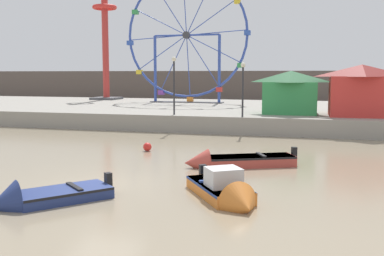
# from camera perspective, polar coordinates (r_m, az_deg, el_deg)

# --- Properties ---
(ground_plane) EXTENTS (240.00, 240.00, 0.00)m
(ground_plane) POSITION_cam_1_polar(r_m,az_deg,el_deg) (16.68, -10.96, -7.10)
(ground_plane) COLOR gray
(quay_promenade) EXTENTS (110.00, 20.35, 1.17)m
(quay_promenade) POSITION_cam_1_polar(r_m,az_deg,el_deg) (39.99, 5.02, 1.92)
(quay_promenade) COLOR gray
(quay_promenade) RESTS_ON ground_plane
(distant_town_skyline) EXTENTS (140.00, 3.00, 4.40)m
(distant_town_skyline) POSITION_cam_1_polar(r_m,az_deg,el_deg) (63.50, 9.02, 5.13)
(distant_town_skyline) COLOR #564C47
(distant_town_skyline) RESTS_ON ground_plane
(motorboat_orange_hull) EXTENTS (3.16, 3.85, 1.42)m
(motorboat_orange_hull) POSITION_cam_1_polar(r_m,az_deg,el_deg) (14.39, 4.44, -8.04)
(motorboat_orange_hull) COLOR orange
(motorboat_orange_hull) RESTS_ON ground_plane
(motorboat_faded_red) EXTENTS (4.84, 3.12, 1.15)m
(motorboat_faded_red) POSITION_cam_1_polar(r_m,az_deg,el_deg) (19.64, 5.00, -4.16)
(motorboat_faded_red) COLOR #B24238
(motorboat_faded_red) RESTS_ON ground_plane
(motorboat_navy_blue) EXTENTS (3.35, 3.63, 1.31)m
(motorboat_navy_blue) POSITION_cam_1_polar(r_m,az_deg,el_deg) (14.81, -18.65, -8.31)
(motorboat_navy_blue) COLOR navy
(motorboat_navy_blue) RESTS_ON ground_plane
(ferris_wheel_blue_frame) EXTENTS (12.47, 1.20, 12.65)m
(ferris_wheel_blue_frame) POSITION_cam_1_polar(r_m,az_deg,el_deg) (45.02, -0.69, 11.33)
(ferris_wheel_blue_frame) COLOR #334CA8
(ferris_wheel_blue_frame) RESTS_ON quay_promenade
(drop_tower_red_tower) EXTENTS (2.80, 2.80, 12.81)m
(drop_tower_red_tower) POSITION_cam_1_polar(r_m,az_deg,el_deg) (51.24, -10.85, 10.84)
(drop_tower_red_tower) COLOR #BC332D
(drop_tower_red_tower) RESTS_ON quay_promenade
(carnival_booth_red_striped) EXTENTS (4.50, 3.29, 3.43)m
(carnival_booth_red_striped) POSITION_cam_1_polar(r_m,az_deg,el_deg) (32.11, 20.51, 4.56)
(carnival_booth_red_striped) COLOR red
(carnival_booth_red_striped) RESTS_ON quay_promenade
(carnival_booth_green_kiosk) EXTENTS (4.07, 3.23, 3.03)m
(carnival_booth_green_kiosk) POSITION_cam_1_polar(r_m,az_deg,el_deg) (32.91, 12.30, 4.52)
(carnival_booth_green_kiosk) COLOR #33934C
(carnival_booth_green_kiosk) RESTS_ON quay_promenade
(promenade_lamp_near) EXTENTS (0.32, 0.32, 3.98)m
(promenade_lamp_near) POSITION_cam_1_polar(r_m,az_deg,el_deg) (31.30, -2.28, 6.42)
(promenade_lamp_near) COLOR #2D2D33
(promenade_lamp_near) RESTS_ON quay_promenade
(promenade_lamp_far) EXTENTS (0.32, 0.32, 3.54)m
(promenade_lamp_far) POSITION_cam_1_polar(r_m,az_deg,el_deg) (29.85, 6.42, 5.89)
(promenade_lamp_far) COLOR #2D2D33
(promenade_lamp_far) RESTS_ON quay_promenade
(mooring_buoy_orange) EXTENTS (0.44, 0.44, 0.44)m
(mooring_buoy_orange) POSITION_cam_1_polar(r_m,az_deg,el_deg) (23.60, -5.64, -2.37)
(mooring_buoy_orange) COLOR red
(mooring_buoy_orange) RESTS_ON ground_plane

